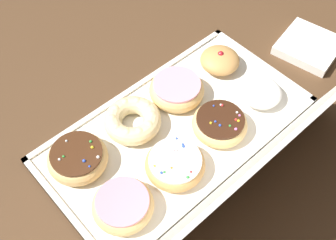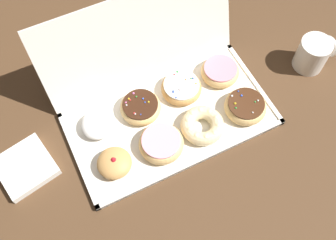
# 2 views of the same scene
# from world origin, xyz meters

# --- Properties ---
(ground_plane) EXTENTS (3.00, 3.00, 0.00)m
(ground_plane) POSITION_xyz_m (0.00, 0.00, 0.00)
(ground_plane) COLOR #4C331E
(donut_box) EXTENTS (0.56, 0.30, 0.01)m
(donut_box) POSITION_xyz_m (0.00, 0.00, 0.01)
(donut_box) COLOR silver
(donut_box) RESTS_ON ground
(box_lid_open) EXTENTS (0.56, 0.09, 0.27)m
(box_lid_open) POSITION_xyz_m (0.00, 0.20, 0.13)
(box_lid_open) COLOR silver
(box_lid_open) RESTS_ON ground
(jelly_filled_donut_0) EXTENTS (0.09, 0.09, 0.05)m
(jelly_filled_donut_0) POSITION_xyz_m (-0.19, -0.06, 0.03)
(jelly_filled_donut_0) COLOR tan
(jelly_filled_donut_0) RESTS_ON donut_box
(pink_frosted_donut_1) EXTENTS (0.12, 0.12, 0.04)m
(pink_frosted_donut_1) POSITION_xyz_m (-0.06, -0.07, 0.03)
(pink_frosted_donut_1) COLOR #E5B770
(pink_frosted_donut_1) RESTS_ON donut_box
(cruller_donut_2) EXTENTS (0.12, 0.12, 0.04)m
(cruller_donut_2) POSITION_xyz_m (0.06, -0.07, 0.03)
(cruller_donut_2) COLOR beige
(cruller_donut_2) RESTS_ON donut_box
(sprinkle_donut_3) EXTENTS (0.12, 0.12, 0.04)m
(sprinkle_donut_3) POSITION_xyz_m (0.20, -0.07, 0.03)
(sprinkle_donut_3) COLOR #E5B770
(sprinkle_donut_3) RESTS_ON donut_box
(powdered_filled_donut_4) EXTENTS (0.09, 0.09, 0.04)m
(powdered_filled_donut_4) POSITION_xyz_m (-0.19, 0.06, 0.03)
(powdered_filled_donut_4) COLOR white
(powdered_filled_donut_4) RESTS_ON donut_box
(sprinkle_donut_5) EXTENTS (0.11, 0.11, 0.04)m
(sprinkle_donut_5) POSITION_xyz_m (-0.06, 0.06, 0.03)
(sprinkle_donut_5) COLOR #E5B770
(sprinkle_donut_5) RESTS_ON donut_box
(sprinkle_donut_6) EXTENTS (0.12, 0.12, 0.04)m
(sprinkle_donut_6) POSITION_xyz_m (0.07, 0.07, 0.03)
(sprinkle_donut_6) COLOR tan
(sprinkle_donut_6) RESTS_ON donut_box
(pink_frosted_donut_7) EXTENTS (0.11, 0.11, 0.04)m
(pink_frosted_donut_7) POSITION_xyz_m (0.19, 0.07, 0.03)
(pink_frosted_donut_7) COLOR #E5B770
(pink_frosted_donut_7) RESTS_ON donut_box
(napkin_stack) EXTENTS (0.16, 0.16, 0.02)m
(napkin_stack) POSITION_xyz_m (-0.40, 0.04, 0.01)
(napkin_stack) COLOR white
(napkin_stack) RESTS_ON ground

